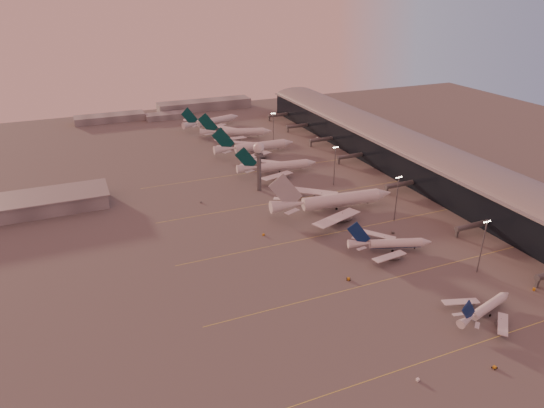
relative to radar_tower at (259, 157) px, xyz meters
name	(u,v)px	position (x,y,z in m)	size (l,w,h in m)	color
ground	(361,304)	(-5.00, -120.00, -20.95)	(700.00, 700.00, 0.00)	#585556
taxiway_markings	(352,228)	(25.00, -64.00, -20.94)	(180.00, 185.25, 0.02)	#EBE453
terminal	(413,157)	(102.88, -9.91, -10.43)	(57.00, 362.00, 23.04)	black
hangar	(29,205)	(-125.00, 20.00, -16.63)	(82.00, 27.00, 8.50)	slate
radar_tower	(259,157)	(0.00, 0.00, 0.00)	(6.40, 6.40, 31.10)	#5C5E63
mast_a	(483,244)	(53.00, -120.00, -7.21)	(3.60, 0.56, 25.00)	#5C5E63
mast_b	(397,196)	(50.00, -65.00, -7.21)	(3.60, 0.56, 25.00)	#5C5E63
mast_c	(335,164)	(45.00, -10.00, -7.21)	(3.60, 0.56, 25.00)	#5C5E63
mast_d	(273,127)	(43.00, 80.00, -7.21)	(3.60, 0.56, 25.00)	#5C5E63
distant_horizon	(178,109)	(-2.38, 205.14, -17.06)	(165.00, 37.50, 9.00)	slate
narrowbody_near	(485,310)	(33.18, -144.09, -18.32)	(32.56, 25.65, 12.98)	silver
narrowbody_mid	(390,245)	(28.99, -90.35, -17.77)	(38.81, 30.46, 15.71)	silver
widebody_white	(333,203)	(26.35, -42.07, -16.60)	(71.25, 56.87, 25.07)	silver
greentail_a	(277,168)	(21.45, 22.18, -17.45)	(54.42, 43.74, 19.79)	silver
greentail_b	(255,149)	(22.06, 64.58, -17.01)	(61.44, 49.61, 22.31)	silver
greentail_c	(236,134)	(22.24, 106.36, -17.23)	(56.40, 44.89, 21.07)	silver
greentail_d	(212,123)	(13.78, 146.09, -17.31)	(55.04, 43.78, 20.63)	silver
gsv_truck_a	(419,378)	(-9.93, -161.07, -19.93)	(5.08, 2.14, 2.01)	white
gsv_tug_near	(495,367)	(15.77, -166.27, -20.50)	(2.31, 3.31, 0.87)	orange
gsv_catering_a	(535,286)	(64.22, -139.32, -18.94)	(5.34, 4.22, 4.02)	orange
gsv_tug_mid	(348,279)	(-0.92, -104.05, -20.43)	(4.09, 3.56, 1.00)	orange
gsv_truck_b	(394,231)	(41.25, -76.91, -19.66)	(6.63, 4.22, 2.52)	#5B5E61
gsv_truck_c	(264,233)	(-18.63, -53.77, -19.97)	(4.80, 4.26, 1.92)	orange
gsv_catering_b	(362,200)	(46.21, -40.27, -19.08)	(4.83, 2.77, 3.74)	white
gsv_truck_d	(201,201)	(-36.99, -3.88, -19.97)	(2.05, 4.88, 1.93)	#5B5E61
gsv_tug_hangar	(281,164)	(29.82, 35.28, -20.41)	(4.29, 3.61, 1.05)	orange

